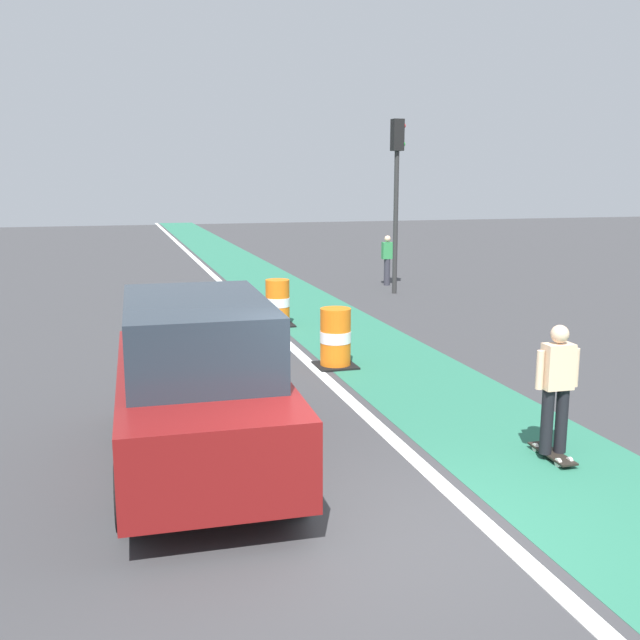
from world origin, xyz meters
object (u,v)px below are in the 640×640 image
(parked_suv_nearest, at_px, (199,383))
(traffic_barrel_mid, at_px, (278,303))
(traffic_barrel_front, at_px, (335,338))
(traffic_light_corner, at_px, (397,175))
(skateboarder_on_lane, at_px, (556,388))
(pedestrian_crossing, at_px, (387,259))

(parked_suv_nearest, height_order, traffic_barrel_mid, parked_suv_nearest)
(traffic_barrel_front, distance_m, traffic_light_corner, 9.41)
(skateboarder_on_lane, xyz_separation_m, traffic_barrel_front, (-1.25, 5.03, -0.38))
(skateboarder_on_lane, relative_size, traffic_light_corner, 0.33)
(skateboarder_on_lane, relative_size, parked_suv_nearest, 0.36)
(traffic_barrel_mid, relative_size, traffic_light_corner, 0.21)
(traffic_light_corner, bearing_deg, parked_suv_nearest, -121.42)
(skateboarder_on_lane, bearing_deg, traffic_barrel_front, 103.93)
(skateboarder_on_lane, distance_m, traffic_barrel_mid, 9.17)
(traffic_barrel_mid, bearing_deg, parked_suv_nearest, -109.01)
(pedestrian_crossing, bearing_deg, parked_suv_nearest, -119.48)
(parked_suv_nearest, bearing_deg, traffic_barrel_mid, 70.99)
(skateboarder_on_lane, bearing_deg, traffic_light_corner, 76.63)
(parked_suv_nearest, relative_size, pedestrian_crossing, 2.89)
(skateboarder_on_lane, xyz_separation_m, traffic_barrel_mid, (-1.42, 9.05, -0.38))
(skateboarder_on_lane, bearing_deg, traffic_barrel_mid, 98.92)
(parked_suv_nearest, xyz_separation_m, traffic_barrel_front, (2.96, 4.06, -0.50))
(traffic_light_corner, bearing_deg, traffic_barrel_mid, -139.63)
(traffic_barrel_front, relative_size, traffic_barrel_mid, 1.00)
(parked_suv_nearest, relative_size, traffic_barrel_front, 4.27)
(traffic_barrel_mid, relative_size, pedestrian_crossing, 0.68)
(skateboarder_on_lane, bearing_deg, parked_suv_nearest, 166.97)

